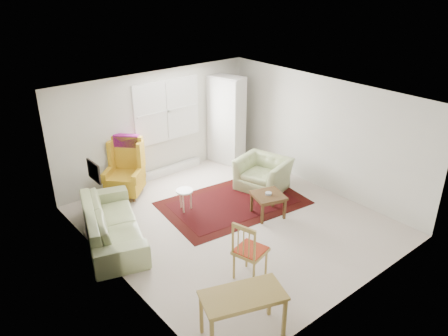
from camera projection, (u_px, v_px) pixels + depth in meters
room at (228, 159)px, 8.24m from camera, size 5.04×5.54×2.51m
rug at (233, 203)px, 9.25m from camera, size 3.13×2.21×0.03m
sofa at (111, 216)px, 7.86m from camera, size 1.60×2.51×0.95m
armchair at (263, 171)px, 9.74m from camera, size 1.21×1.30×0.84m
wingback_chair at (124, 168)px, 9.34m from camera, size 1.08×1.08×1.29m
coffee_table at (268, 205)px, 8.72m from camera, size 0.73×0.73×0.48m
stool at (185, 200)px, 8.90m from camera, size 0.45×0.45×0.47m
cabinet at (227, 120)px, 10.81m from camera, size 0.67×0.97×2.21m
desk at (242, 315)px, 5.81m from camera, size 1.22×0.89×0.70m
desk_chair at (251, 249)px, 6.85m from camera, size 0.56×0.56×1.05m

